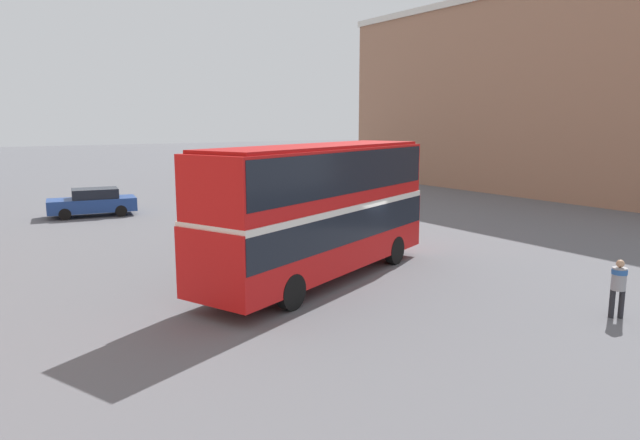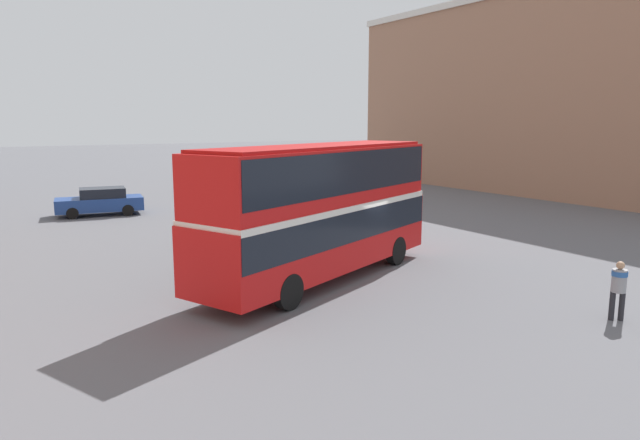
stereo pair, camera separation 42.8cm
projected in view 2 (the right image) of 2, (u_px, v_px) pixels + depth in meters
ground_plane at (348, 271)px, 20.11m from camera, size 240.00×240.00×0.00m
building_row_right at (556, 94)px, 41.44m from camera, size 8.60×34.82×14.33m
double_decker_bus at (320, 203)px, 18.68m from camera, size 10.41×6.19×4.47m
pedestrian_foreground at (619, 284)px, 15.00m from camera, size 0.56×0.56×1.61m
parked_car_kerb_near at (100, 201)px, 32.09m from camera, size 4.85×2.58×1.54m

